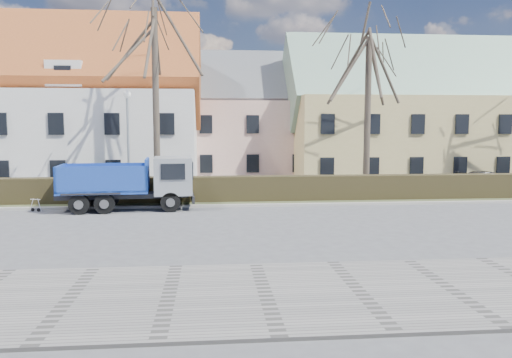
{
  "coord_description": "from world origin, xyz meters",
  "views": [
    {
      "loc": [
        0.99,
        -19.69,
        3.93
      ],
      "look_at": [
        3.0,
        2.39,
        1.6
      ],
      "focal_mm": 35.0,
      "sensor_mm": 36.0,
      "label": 1
    }
  ],
  "objects": [
    {
      "name": "dump_truck",
      "position": [
        -3.16,
        4.16,
        1.29
      ],
      "size": [
        6.6,
        2.87,
        2.57
      ],
      "primitive_type": null,
      "rotation": [
        0.0,
        0.0,
        0.08
      ],
      "color": "#163797",
      "rests_on": "ground"
    },
    {
      "name": "building_white",
      "position": [
        -13.0,
        16.0,
        4.75
      ],
      "size": [
        26.8,
        10.8,
        9.5
      ],
      "primitive_type": null,
      "color": "silver",
      "rests_on": "ground"
    },
    {
      "name": "parked_car_a",
      "position": [
        -5.36,
        10.07,
        0.68
      ],
      "size": [
        4.31,
        2.77,
        1.37
      ],
      "primitive_type": "imported",
      "rotation": [
        0.0,
        0.0,
        1.26
      ],
      "color": "#152C23",
      "rests_on": "ground"
    },
    {
      "name": "grass_strip",
      "position": [
        0.0,
        6.2,
        0.05
      ],
      "size": [
        80.0,
        3.0,
        0.1
      ],
      "primitive_type": "cube",
      "color": "#3D4526",
      "rests_on": "ground"
    },
    {
      "name": "hedge",
      "position": [
        0.0,
        6.0,
        0.65
      ],
      "size": [
        60.0,
        0.9,
        1.3
      ],
      "primitive_type": "cube",
      "color": "black",
      "rests_on": "ground"
    },
    {
      "name": "curb_far",
      "position": [
        0.0,
        4.6,
        0.06
      ],
      "size": [
        80.0,
        0.3,
        0.12
      ],
      "primitive_type": "cube",
      "color": "#9F9A90",
      "rests_on": "ground"
    },
    {
      "name": "ground",
      "position": [
        0.0,
        0.0,
        0.0
      ],
      "size": [
        120.0,
        120.0,
        0.0
      ],
      "primitive_type": "plane",
      "color": "#4E4E51"
    },
    {
      "name": "cart_frame",
      "position": [
        -7.34,
        4.09,
        0.33
      ],
      "size": [
        0.82,
        0.62,
        0.67
      ],
      "primitive_type": null,
      "rotation": [
        0.0,
        0.0,
        -0.31
      ],
      "color": "silver",
      "rests_on": "ground"
    },
    {
      "name": "parked_car_b",
      "position": [
        18.75,
        10.78,
        0.55
      ],
      "size": [
        3.89,
        1.87,
        1.09
      ],
      "primitive_type": "imported",
      "rotation": [
        0.0,
        0.0,
        1.66
      ],
      "color": "#242426",
      "rests_on": "ground"
    },
    {
      "name": "sidewalk_near",
      "position": [
        0.0,
        -8.5,
        0.04
      ],
      "size": [
        80.0,
        5.0,
        0.08
      ],
      "primitive_type": "cube",
      "color": "gray",
      "rests_on": "ground"
    },
    {
      "name": "building_pink",
      "position": [
        4.0,
        20.0,
        4.0
      ],
      "size": [
        10.8,
        8.8,
        8.0
      ],
      "primitive_type": null,
      "color": "beige",
      "rests_on": "ground"
    },
    {
      "name": "building_yellow",
      "position": [
        16.0,
        17.0,
        4.25
      ],
      "size": [
        18.8,
        10.8,
        8.5
      ],
      "primitive_type": null,
      "color": "tan",
      "rests_on": "ground"
    },
    {
      "name": "streetlight",
      "position": [
        -3.32,
        7.0,
        2.94
      ],
      "size": [
        0.46,
        0.46,
        5.87
      ],
      "primitive_type": null,
      "color": "#999FA2",
      "rests_on": "ground"
    },
    {
      "name": "tree_1",
      "position": [
        -2.0,
        8.5,
        6.33
      ],
      "size": [
        9.2,
        9.2,
        12.65
      ],
      "primitive_type": null,
      "color": "#40362C",
      "rests_on": "ground"
    },
    {
      "name": "tree_2",
      "position": [
        10.0,
        8.5,
        5.5
      ],
      "size": [
        8.0,
        8.0,
        11.0
      ],
      "primitive_type": null,
      "color": "#40362C",
      "rests_on": "ground"
    }
  ]
}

